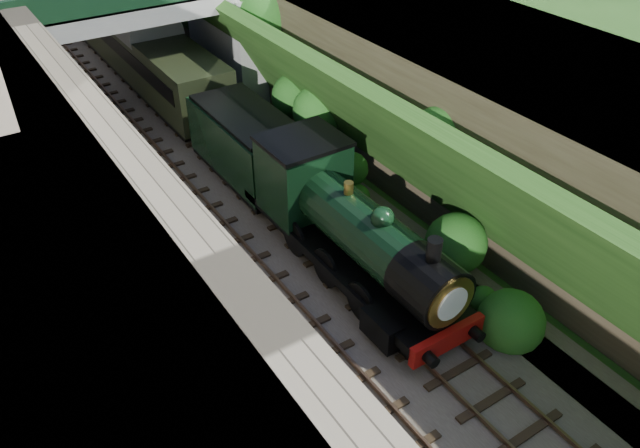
# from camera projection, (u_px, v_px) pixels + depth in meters

# --- Properties ---
(ground) EXTENTS (160.00, 160.00, 0.00)m
(ground) POSITION_uv_depth(u_px,v_px,m) (477.00, 445.00, 16.45)
(ground) COLOR #1E4714
(ground) RESTS_ON ground
(trackbed) EXTENTS (10.00, 90.00, 0.20)m
(trackbed) POSITION_uv_depth(u_px,v_px,m) (179.00, 139.00, 29.95)
(trackbed) COLOR #473F38
(trackbed) RESTS_ON ground
(retaining_wall) EXTENTS (1.00, 90.00, 7.00)m
(retaining_wall) POSITION_uv_depth(u_px,v_px,m) (42.00, 101.00, 25.51)
(retaining_wall) COLOR #756B56
(retaining_wall) RESTS_ON ground
(street_plateau_right) EXTENTS (8.00, 90.00, 6.25)m
(street_plateau_right) POSITION_uv_depth(u_px,v_px,m) (342.00, 40.00, 32.38)
(street_plateau_right) COLOR #262628
(street_plateau_right) RESTS_ON ground
(embankment_slope) EXTENTS (4.48, 90.41, 6.36)m
(embankment_slope) POSITION_uv_depth(u_px,v_px,m) (266.00, 66.00, 30.62)
(embankment_slope) COLOR #1E4714
(embankment_slope) RESTS_ON ground
(track_left) EXTENTS (2.50, 90.00, 0.20)m
(track_left) POSITION_uv_depth(u_px,v_px,m) (138.00, 148.00, 28.97)
(track_left) COLOR black
(track_left) RESTS_ON trackbed
(track_right) EXTENTS (2.50, 90.00, 0.20)m
(track_right) POSITION_uv_depth(u_px,v_px,m) (201.00, 130.00, 30.39)
(track_right) COLOR black
(track_right) RESTS_ON trackbed
(road_bridge) EXTENTS (16.00, 6.40, 7.25)m
(road_bridge) POSITION_uv_depth(u_px,v_px,m) (154.00, 30.00, 30.74)
(road_bridge) COLOR gray
(road_bridge) RESTS_ON ground
(tree) EXTENTS (3.60, 3.80, 6.60)m
(tree) POSITION_uv_depth(u_px,v_px,m) (269.00, 16.00, 30.73)
(tree) COLOR black
(tree) RESTS_ON ground
(locomotive) EXTENTS (3.10, 10.23, 3.83)m
(locomotive) POSITION_uv_depth(u_px,v_px,m) (350.00, 230.00, 20.99)
(locomotive) COLOR black
(locomotive) RESTS_ON trackbed
(tender) EXTENTS (2.70, 6.00, 3.05)m
(tender) POSITION_uv_depth(u_px,v_px,m) (248.00, 148.00, 26.14)
(tender) COLOR black
(tender) RESTS_ON trackbed
(coach_front) EXTENTS (2.90, 18.00, 3.70)m
(coach_front) POSITION_uv_depth(u_px,v_px,m) (141.00, 48.00, 34.43)
(coach_front) COLOR black
(coach_front) RESTS_ON trackbed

